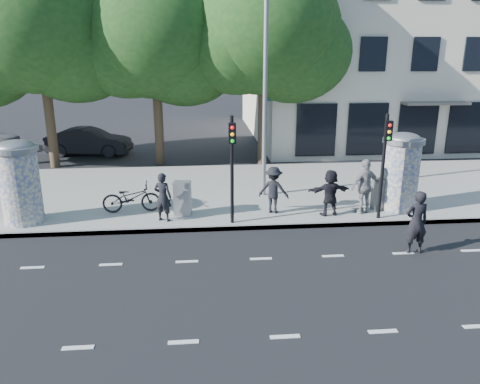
{
  "coord_description": "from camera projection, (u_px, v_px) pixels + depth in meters",
  "views": [
    {
      "loc": [
        -1.61,
        -10.08,
        5.46
      ],
      "look_at": [
        -0.38,
        3.5,
        1.27
      ],
      "focal_mm": 35.0,
      "sensor_mm": 36.0,
      "label": 1
    }
  ],
  "objects": [
    {
      "name": "ground",
      "position": [
        269.0,
        284.0,
        11.34
      ],
      "size": [
        120.0,
        120.0,
        0.0
      ],
      "primitive_type": "plane",
      "color": "black",
      "rests_on": "ground"
    },
    {
      "name": "ad_column_right",
      "position": [
        401.0,
        170.0,
        15.81
      ],
      "size": [
        1.36,
        1.36,
        2.65
      ],
      "color": "beige",
      "rests_on": "sidewalk"
    },
    {
      "name": "ped_d",
      "position": [
        274.0,
        190.0,
        15.61
      ],
      "size": [
        1.16,
        0.9,
        1.58
      ],
      "primitive_type": "imported",
      "rotation": [
        0.0,
        0.0,
        2.8
      ],
      "color": "black",
      "rests_on": "sidewalk"
    },
    {
      "name": "tree_center",
      "position": [
        264.0,
        29.0,
        21.32
      ],
      "size": [
        7.0,
        7.0,
        9.3
      ],
      "color": "#38281C",
      "rests_on": "ground"
    },
    {
      "name": "tree_near_left",
      "position": [
        154.0,
        35.0,
        21.35
      ],
      "size": [
        6.8,
        6.8,
        8.97
      ],
      "color": "#38281C",
      "rests_on": "ground"
    },
    {
      "name": "car_mid",
      "position": [
        89.0,
        142.0,
        24.87
      ],
      "size": [
        2.09,
        4.55,
        1.44
      ],
      "primitive_type": "imported",
      "rotation": [
        0.0,
        0.0,
        1.44
      ],
      "color": "black",
      "rests_on": "ground"
    },
    {
      "name": "cabinet_left",
      "position": [
        183.0,
        198.0,
        15.43
      ],
      "size": [
        0.6,
        0.47,
        1.15
      ],
      "primitive_type": "cube",
      "rotation": [
        0.0,
        0.0,
        -0.14
      ],
      "color": "gray",
      "rests_on": "sidewalk"
    },
    {
      "name": "traffic_pole_near",
      "position": [
        232.0,
        159.0,
        14.25
      ],
      "size": [
        0.22,
        0.31,
        3.4
      ],
      "color": "black",
      "rests_on": "sidewalk"
    },
    {
      "name": "ped_e",
      "position": [
        365.0,
        186.0,
        15.52
      ],
      "size": [
        1.24,
        0.96,
        1.86
      ],
      "primitive_type": "imported",
      "rotation": [
        0.0,
        0.0,
        3.5
      ],
      "color": "gray",
      "rests_on": "sidewalk"
    },
    {
      "name": "building",
      "position": [
        411.0,
        40.0,
        29.64
      ],
      "size": [
        20.3,
        15.85,
        12.0
      ],
      "color": "beige",
      "rests_on": "ground"
    },
    {
      "name": "sidewalk",
      "position": [
        241.0,
        191.0,
        18.46
      ],
      "size": [
        40.0,
        8.0,
        0.15
      ],
      "primitive_type": "cube",
      "color": "gray",
      "rests_on": "ground"
    },
    {
      "name": "lane_dash_near",
      "position": [
        285.0,
        337.0,
        9.25
      ],
      "size": [
        32.0,
        0.12,
        0.01
      ],
      "primitive_type": "cube",
      "color": "silver",
      "rests_on": "ground"
    },
    {
      "name": "ped_f",
      "position": [
        330.0,
        193.0,
        15.36
      ],
      "size": [
        1.49,
        0.68,
        1.55
      ],
      "primitive_type": "imported",
      "rotation": [
        0.0,
        0.0,
        3.25
      ],
      "color": "black",
      "rests_on": "sidewalk"
    },
    {
      "name": "street_lamp",
      "position": [
        266.0,
        68.0,
        16.32
      ],
      "size": [
        0.25,
        0.93,
        8.0
      ],
      "color": "slate",
      "rests_on": "sidewalk"
    },
    {
      "name": "traffic_pole_far",
      "position": [
        384.0,
        156.0,
        14.66
      ],
      "size": [
        0.22,
        0.31,
        3.4
      ],
      "color": "black",
      "rests_on": "sidewalk"
    },
    {
      "name": "bicycle",
      "position": [
        131.0,
        198.0,
        15.74
      ],
      "size": [
        0.79,
        1.96,
        1.01
      ],
      "primitive_type": "imported",
      "rotation": [
        0.0,
        0.0,
        1.63
      ],
      "color": "black",
      "rests_on": "sidewalk"
    },
    {
      "name": "ad_column_left",
      "position": [
        19.0,
        180.0,
        14.56
      ],
      "size": [
        1.36,
        1.36,
        2.65
      ],
      "color": "beige",
      "rests_on": "sidewalk"
    },
    {
      "name": "tree_mid_left",
      "position": [
        39.0,
        24.0,
        20.6
      ],
      "size": [
        7.2,
        7.2,
        9.57
      ],
      "color": "#38281C",
      "rests_on": "ground"
    },
    {
      "name": "cabinet_right",
      "position": [
        381.0,
        194.0,
        16.0
      ],
      "size": [
        0.63,
        0.54,
        1.1
      ],
      "primitive_type": "cube",
      "rotation": [
        0.0,
        0.0,
        0.36
      ],
      "color": "#5D6061",
      "rests_on": "sidewalk"
    },
    {
      "name": "ped_b",
      "position": [
        163.0,
        197.0,
        14.85
      ],
      "size": [
        0.67,
        0.56,
        1.59
      ],
      "primitive_type": "imported",
      "rotation": [
        0.0,
        0.0,
        2.79
      ],
      "color": "black",
      "rests_on": "sidewalk"
    },
    {
      "name": "lane_dash_far",
      "position": [
        261.0,
        259.0,
        12.67
      ],
      "size": [
        32.0,
        0.12,
        0.01
      ],
      "primitive_type": "cube",
      "color": "silver",
      "rests_on": "ground"
    },
    {
      "name": "curb",
      "position": [
        252.0,
        227.0,
        14.7
      ],
      "size": [
        40.0,
        0.1,
        0.16
      ],
      "primitive_type": "cube",
      "color": "slate",
      "rests_on": "ground"
    },
    {
      "name": "man_road",
      "position": [
        416.0,
        222.0,
        12.82
      ],
      "size": [
        0.67,
        0.46,
        1.8
      ],
      "primitive_type": "imported",
      "rotation": [
        0.0,
        0.0,
        3.19
      ],
      "color": "black",
      "rests_on": "ground"
    }
  ]
}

